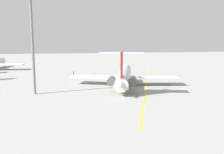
# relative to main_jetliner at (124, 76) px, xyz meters

# --- Properties ---
(ground) EXTENTS (369.22, 369.22, 0.00)m
(ground) POSITION_rel_main_jetliner_xyz_m (-2.39, -11.60, -3.17)
(ground) COLOR #9E9E99
(main_jetliner) EXTENTS (39.30, 35.20, 11.64)m
(main_jetliner) POSITION_rel_main_jetliner_xyz_m (0.00, 0.00, 0.00)
(main_jetliner) COLOR silver
(main_jetliner) RESTS_ON ground
(ground_crew_near_nose) EXTENTS (0.44, 0.28, 1.78)m
(ground_crew_near_nose) POSITION_rel_main_jetliner_xyz_m (22.65, 7.33, -2.05)
(ground_crew_near_nose) COLOR black
(ground_crew_near_nose) RESTS_ON ground
(ground_crew_near_tail) EXTENTS (0.41, 0.29, 1.80)m
(ground_crew_near_tail) POSITION_rel_main_jetliner_xyz_m (26.21, 15.38, -2.03)
(ground_crew_near_tail) COLOR black
(ground_crew_near_tail) RESTS_ON ground
(safety_cone_nose) EXTENTS (0.40, 0.40, 0.55)m
(safety_cone_nose) POSITION_rel_main_jetliner_xyz_m (17.36, -16.95, -2.90)
(safety_cone_nose) COLOR #EA590F
(safety_cone_nose) RESTS_ON ground
(taxiway_centreline) EXTENTS (81.55, 29.49, 0.01)m
(taxiway_centreline) POSITION_rel_main_jetliner_xyz_m (1.08, -8.11, -3.17)
(taxiway_centreline) COLOR gold
(taxiway_centreline) RESTS_ON ground
(light_mast) EXTENTS (4.00, 0.70, 28.33)m
(light_mast) POSITION_rel_main_jetliner_xyz_m (-7.61, 26.78, 12.22)
(light_mast) COLOR slate
(light_mast) RESTS_ON ground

